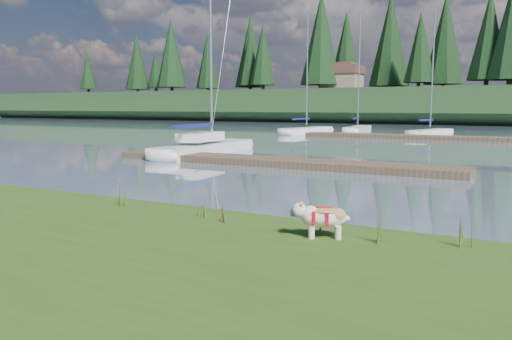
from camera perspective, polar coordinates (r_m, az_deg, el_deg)
The scene contains 23 objects.
ground at distance 40.94m, azimuth 20.63°, elevation 3.25°, with size 200.00×200.00×0.00m, color gray.
bank at distance 7.60m, azimuth -22.34°, elevation -11.69°, with size 60.00×9.00×0.35m, color #2E4C16.
ridge at distance 83.66m, azimuth 24.89°, elevation 6.60°, with size 200.00×20.00×5.00m, color #1A3118.
bulldog at distance 8.60m, azimuth 7.68°, elevation -5.26°, with size 0.99×0.65×0.59m.
sailboat_main at distance 27.87m, azimuth -5.13°, elevation 2.86°, with size 2.65×9.53×13.47m.
dock_near at distance 21.87m, azimuth 2.19°, elevation 0.94°, with size 16.00×2.00×0.30m, color #4C3D2C.
dock_far at distance 40.71m, azimuth 23.43°, elevation 3.31°, with size 26.00×2.20×0.30m, color #4C3D2C.
sailboat_bg_0 at distance 47.87m, azimuth 6.24°, elevation 4.59°, with size 2.94×8.06×11.47m.
sailboat_bg_1 at distance 51.08m, azimuth 11.67°, elevation 4.66°, with size 2.30×7.82×11.52m.
sailboat_bg_2 at distance 46.05m, azimuth 19.59°, elevation 4.11°, with size 3.28×7.05×10.56m.
weed_0 at distance 10.10m, azimuth -6.12°, elevation -4.05°, with size 0.17×0.14×0.59m.
weed_1 at distance 9.66m, azimuth -3.57°, elevation -4.91°, with size 0.17×0.14×0.44m.
weed_2 at distance 8.43m, azimuth 14.14°, elevation -6.23°, with size 0.17×0.14×0.69m.
weed_3 at distance 11.58m, azimuth -15.24°, elevation -2.69°, with size 0.17×0.14×0.64m.
weed_4 at distance 8.91m, azimuth 7.01°, elevation -5.99°, with size 0.17×0.14×0.45m.
weed_5 at distance 8.62m, azimuth 22.90°, elevation -6.25°, with size 0.17×0.14×0.70m.
mud_lip at distance 10.82m, azimuth -3.86°, elevation -6.11°, with size 60.00×0.50×0.14m, color #33281C.
conifer_0 at distance 98.90m, azimuth -9.67°, elevation 13.07°, with size 5.72×5.72×14.15m.
conifer_1 at distance 93.80m, azimuth -0.69°, elevation 12.66°, with size 4.40×4.40×11.30m.
conifer_2 at distance 84.96m, azimuth 7.44°, elevation 14.69°, with size 6.60×6.60×16.05m.
conifer_3 at distance 84.44m, azimuth 18.23°, elevation 13.20°, with size 4.84×4.84×12.25m.
conifer_4 at distance 77.23m, azimuth 27.26°, elevation 14.36°, with size 6.16×6.16×15.10m.
house_0 at distance 85.22m, azimuth 9.77°, elevation 10.41°, with size 6.30×5.30×4.65m.
Camera 1 is at (5.66, -10.47, 2.58)m, focal length 35.00 mm.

